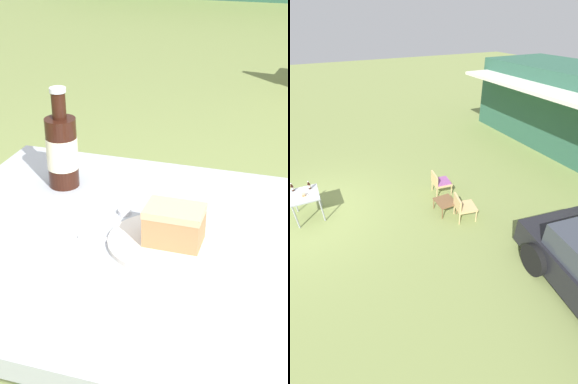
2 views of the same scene
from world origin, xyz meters
TOP-DOWN VIEW (x-y plane):
  - ground_plane at (0.00, 0.00)m, footprint 60.00×60.00m
  - wicker_chair_cushioned at (0.62, 3.78)m, footprint 0.57×0.59m
  - wicker_chair_plain at (1.99, 3.76)m, footprint 0.61×0.63m
  - garden_side_table at (1.51, 3.48)m, footprint 0.58×0.51m
  - patio_table at (0.00, 0.00)m, footprint 0.84×0.73m
  - cake_on_plate at (0.08, -0.01)m, footprint 0.21×0.21m
  - cola_bottle_near at (-0.22, 0.17)m, footprint 0.07×0.07m
  - cola_bottle_far at (-0.31, -0.25)m, footprint 0.07×0.07m
  - fork at (-0.00, -0.03)m, footprint 0.19×0.02m
  - loose_bottle_cap at (-0.04, 0.08)m, footprint 0.03×0.03m

SIDE VIEW (x-z plane):
  - ground_plane at x=0.00m, z-range 0.00..0.00m
  - garden_side_table at x=1.51m, z-range 0.15..0.52m
  - wicker_chair_plain at x=1.99m, z-range 0.06..0.80m
  - wicker_chair_cushioned at x=0.62m, z-range 0.06..0.80m
  - patio_table at x=0.00m, z-range 0.30..1.04m
  - fork at x=0.00m, z-range 0.75..0.75m
  - loose_bottle_cap at x=-0.04m, z-range 0.75..0.76m
  - cake_on_plate at x=0.08m, z-range 0.74..0.82m
  - cola_bottle_near at x=-0.22m, z-range 0.72..0.95m
  - cola_bottle_far at x=-0.31m, z-range 0.72..0.95m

